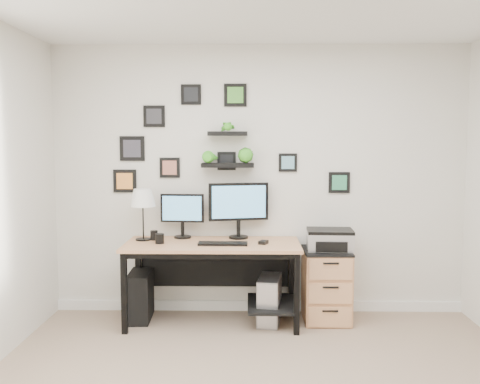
{
  "coord_description": "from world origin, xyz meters",
  "views": [
    {
      "loc": [
        -0.1,
        -3.19,
        1.69
      ],
      "look_at": [
        -0.18,
        1.83,
        1.2
      ],
      "focal_mm": 40.0,
      "sensor_mm": 36.0,
      "label": 1
    }
  ],
  "objects_px": {
    "pc_tower_black": "(140,296)",
    "pc_tower_grey": "(269,300)",
    "desk": "(217,255)",
    "monitor_right": "(239,206)",
    "printer": "(330,240)",
    "file_cabinet": "(326,285)",
    "mug": "(160,239)",
    "monitor_left": "(182,212)",
    "table_lamp": "(143,199)"
  },
  "relations": [
    {
      "from": "printer",
      "to": "desk",
      "type": "bearing_deg",
      "value": -177.01
    },
    {
      "from": "file_cabinet",
      "to": "monitor_left",
      "type": "bearing_deg",
      "value": 173.83
    },
    {
      "from": "desk",
      "to": "pc_tower_grey",
      "type": "xyz_separation_m",
      "value": [
        0.49,
        -0.02,
        -0.41
      ]
    },
    {
      "from": "pc_tower_black",
      "to": "desk",
      "type": "bearing_deg",
      "value": -6.46
    },
    {
      "from": "table_lamp",
      "to": "desk",
      "type": "bearing_deg",
      "value": -7.67
    },
    {
      "from": "pc_tower_black",
      "to": "pc_tower_grey",
      "type": "height_order",
      "value": "pc_tower_black"
    },
    {
      "from": "desk",
      "to": "file_cabinet",
      "type": "relative_size",
      "value": 2.39
    },
    {
      "from": "desk",
      "to": "printer",
      "type": "height_order",
      "value": "printer"
    },
    {
      "from": "desk",
      "to": "mug",
      "type": "xyz_separation_m",
      "value": [
        -0.51,
        -0.07,
        0.17
      ]
    },
    {
      "from": "table_lamp",
      "to": "pc_tower_grey",
      "type": "distance_m",
      "value": 1.51
    },
    {
      "from": "desk",
      "to": "monitor_right",
      "type": "relative_size",
      "value": 2.81
    },
    {
      "from": "monitor_right",
      "to": "printer",
      "type": "height_order",
      "value": "monitor_right"
    },
    {
      "from": "pc_tower_grey",
      "to": "file_cabinet",
      "type": "height_order",
      "value": "file_cabinet"
    },
    {
      "from": "desk",
      "to": "pc_tower_black",
      "type": "height_order",
      "value": "desk"
    },
    {
      "from": "desk",
      "to": "printer",
      "type": "xyz_separation_m",
      "value": [
        1.05,
        0.06,
        0.14
      ]
    },
    {
      "from": "monitor_right",
      "to": "monitor_left",
      "type": "bearing_deg",
      "value": 178.88
    },
    {
      "from": "desk",
      "to": "pc_tower_grey",
      "type": "bearing_deg",
      "value": -2.81
    },
    {
      "from": "file_cabinet",
      "to": "printer",
      "type": "height_order",
      "value": "printer"
    },
    {
      "from": "pc_tower_grey",
      "to": "desk",
      "type": "bearing_deg",
      "value": 177.19
    },
    {
      "from": "table_lamp",
      "to": "mug",
      "type": "height_order",
      "value": "table_lamp"
    },
    {
      "from": "pc_tower_black",
      "to": "pc_tower_grey",
      "type": "distance_m",
      "value": 1.22
    },
    {
      "from": "monitor_left",
      "to": "file_cabinet",
      "type": "height_order",
      "value": "monitor_left"
    },
    {
      "from": "pc_tower_grey",
      "to": "file_cabinet",
      "type": "xyz_separation_m",
      "value": [
        0.54,
        0.08,
        0.12
      ]
    },
    {
      "from": "pc_tower_grey",
      "to": "printer",
      "type": "distance_m",
      "value": 0.79
    },
    {
      "from": "pc_tower_black",
      "to": "file_cabinet",
      "type": "bearing_deg",
      "value": -2.36
    },
    {
      "from": "desk",
      "to": "printer",
      "type": "bearing_deg",
      "value": 2.99
    },
    {
      "from": "desk",
      "to": "monitor_right",
      "type": "xyz_separation_m",
      "value": [
        0.2,
        0.2,
        0.44
      ]
    },
    {
      "from": "monitor_right",
      "to": "pc_tower_grey",
      "type": "bearing_deg",
      "value": -37.11
    },
    {
      "from": "monitor_left",
      "to": "pc_tower_black",
      "type": "distance_m",
      "value": 0.88
    },
    {
      "from": "monitor_right",
      "to": "pc_tower_grey",
      "type": "distance_m",
      "value": 0.93
    },
    {
      "from": "monitor_right",
      "to": "file_cabinet",
      "type": "distance_m",
      "value": 1.11
    },
    {
      "from": "monitor_left",
      "to": "file_cabinet",
      "type": "xyz_separation_m",
      "value": [
        1.37,
        -0.15,
        -0.66
      ]
    },
    {
      "from": "mug",
      "to": "pc_tower_black",
      "type": "height_order",
      "value": "mug"
    },
    {
      "from": "pc_tower_black",
      "to": "file_cabinet",
      "type": "height_order",
      "value": "file_cabinet"
    },
    {
      "from": "desk",
      "to": "printer",
      "type": "relative_size",
      "value": 3.67
    },
    {
      "from": "desk",
      "to": "monitor_left",
      "type": "height_order",
      "value": "monitor_left"
    },
    {
      "from": "desk",
      "to": "table_lamp",
      "type": "relative_size",
      "value": 3.3
    },
    {
      "from": "table_lamp",
      "to": "file_cabinet",
      "type": "bearing_deg",
      "value": -1.18
    },
    {
      "from": "desk",
      "to": "mug",
      "type": "height_order",
      "value": "mug"
    },
    {
      "from": "printer",
      "to": "table_lamp",
      "type": "bearing_deg",
      "value": 178.73
    },
    {
      "from": "monitor_left",
      "to": "mug",
      "type": "relative_size",
      "value": 4.73
    },
    {
      "from": "desk",
      "to": "monitor_right",
      "type": "height_order",
      "value": "monitor_right"
    },
    {
      "from": "monitor_right",
      "to": "table_lamp",
      "type": "height_order",
      "value": "monitor_right"
    },
    {
      "from": "printer",
      "to": "monitor_left",
      "type": "bearing_deg",
      "value": 173.82
    },
    {
      "from": "monitor_right",
      "to": "mug",
      "type": "xyz_separation_m",
      "value": [
        -0.72,
        -0.27,
        -0.27
      ]
    },
    {
      "from": "desk",
      "to": "pc_tower_black",
      "type": "distance_m",
      "value": 0.83
    },
    {
      "from": "pc_tower_black",
      "to": "file_cabinet",
      "type": "distance_m",
      "value": 1.75
    },
    {
      "from": "monitor_right",
      "to": "desk",
      "type": "bearing_deg",
      "value": -135.77
    },
    {
      "from": "mug",
      "to": "monitor_left",
      "type": "bearing_deg",
      "value": 57.76
    },
    {
      "from": "desk",
      "to": "monitor_left",
      "type": "distance_m",
      "value": 0.54
    }
  ]
}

